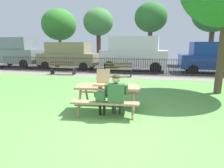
% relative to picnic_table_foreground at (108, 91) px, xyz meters
% --- Properties ---
extents(ground, '(28.00, 12.28, 0.02)m').
position_rel_picnic_table_foreground_xyz_m(ground, '(0.59, 0.76, -0.61)').
color(ground, '#629F4B').
extents(cobblestone_walkway, '(28.00, 1.40, 0.01)m').
position_rel_picnic_table_foreground_xyz_m(cobblestone_walkway, '(0.59, 6.20, -0.60)').
color(cobblestone_walkway, gray).
extents(street_asphalt, '(28.00, 7.20, 0.01)m').
position_rel_picnic_table_foreground_xyz_m(street_asphalt, '(0.59, 10.50, -0.60)').
color(street_asphalt, '#38383D').
extents(picnic_table_foreground, '(1.95, 1.67, 0.79)m').
position_rel_picnic_table_foreground_xyz_m(picnic_table_foreground, '(0.00, 0.00, 0.00)').
color(picnic_table_foreground, '#A3835E').
rests_on(picnic_table_foreground, ground).
extents(pizza_box_open, '(0.41, 0.49, 0.44)m').
position_rel_picnic_table_foreground_xyz_m(pizza_box_open, '(-0.21, 0.10, 0.26)').
color(pizza_box_open, tan).
rests_on(pizza_box_open, picnic_table_foreground).
extents(pizza_slice_on_table, '(0.28, 0.27, 0.02)m').
position_rel_picnic_table_foreground_xyz_m(pizza_slice_on_table, '(0.19, -0.11, 0.18)').
color(pizza_slice_on_table, '#F9DA60').
rests_on(pizza_slice_on_table, picnic_table_foreground).
extents(adult_at_table, '(0.63, 0.62, 1.19)m').
position_rel_picnic_table_foreground_xyz_m(adult_at_table, '(0.35, -0.47, 0.06)').
color(adult_at_table, '#434343').
rests_on(adult_at_table, ground).
extents(child_at_table, '(0.36, 0.36, 0.87)m').
position_rel_picnic_table_foreground_xyz_m(child_at_table, '(-0.05, -0.54, -0.07)').
color(child_at_table, black).
rests_on(child_at_table, ground).
extents(iron_fence_streetside, '(20.80, 0.03, 1.09)m').
position_rel_picnic_table_foreground_xyz_m(iron_fence_streetside, '(0.59, 6.90, -0.04)').
color(iron_fence_streetside, '#2D2823').
rests_on(iron_fence_streetside, ground).
extents(park_bench_left, '(1.61, 0.49, 0.85)m').
position_rel_picnic_table_foreground_xyz_m(park_bench_left, '(-4.56, 6.07, -0.18)').
color(park_bench_left, brown).
rests_on(park_bench_left, ground).
extents(park_bench_center, '(1.63, 0.60, 0.85)m').
position_rel_picnic_table_foreground_xyz_m(park_bench_center, '(-0.89, 6.07, -0.18)').
color(park_bench_center, brown).
rests_on(park_bench_center, ground).
extents(parked_car_far_left, '(4.79, 2.26, 2.46)m').
position_rel_picnic_table_foreground_xyz_m(parked_car_far_left, '(-10.31, 8.82, 0.71)').
color(parked_car_far_left, gray).
rests_on(parked_car_far_left, ground).
extents(parked_car_left, '(4.61, 1.97, 2.08)m').
position_rel_picnic_table_foreground_xyz_m(parked_car_left, '(-5.42, 8.82, 0.50)').
color(parked_car_left, '#948A61').
rests_on(parked_car_left, ground).
extents(parked_car_center, '(4.77, 2.23, 2.46)m').
position_rel_picnic_table_foreground_xyz_m(parked_car_center, '(-0.28, 8.82, 0.71)').
color(parked_car_center, silver).
rests_on(parked_car_center, ground).
extents(parked_car_right, '(4.67, 2.10, 2.08)m').
position_rel_picnic_table_foreground_xyz_m(parked_car_right, '(5.17, 8.82, 0.50)').
color(parked_car_right, navy).
rests_on(parked_car_right, ground).
extents(far_tree_left, '(3.75, 3.75, 5.71)m').
position_rel_picnic_table_foreground_xyz_m(far_tree_left, '(-9.27, 14.78, 3.41)').
color(far_tree_left, brown).
rests_on(far_tree_left, ground).
extents(far_tree_midleft, '(3.10, 3.10, 5.58)m').
position_rel_picnic_table_foreground_xyz_m(far_tree_midleft, '(-4.78, 14.78, 3.52)').
color(far_tree_midleft, brown).
rests_on(far_tree_midleft, ground).
extents(far_tree_center, '(3.17, 3.17, 5.92)m').
position_rel_picnic_table_foreground_xyz_m(far_tree_center, '(0.57, 14.78, 3.83)').
color(far_tree_center, brown).
rests_on(far_tree_center, ground).
extents(far_tree_midright, '(3.87, 3.87, 6.49)m').
position_rel_picnic_table_foreground_xyz_m(far_tree_midright, '(6.21, 14.78, 4.12)').
color(far_tree_midright, brown).
rests_on(far_tree_midright, ground).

